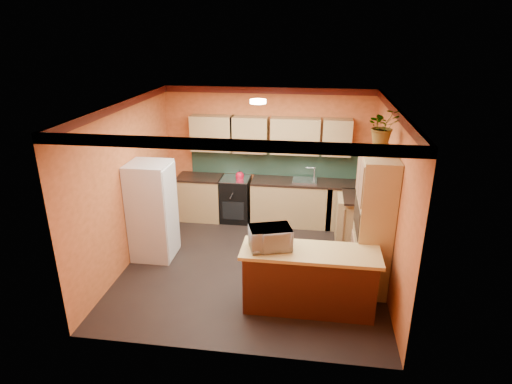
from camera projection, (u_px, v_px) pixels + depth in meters
The scene contains 15 objects.
room_shell at pixel (257, 141), 6.75m from camera, with size 4.24×4.24×2.72m.
base_cabinets_back at pixel (266, 202), 8.74m from camera, with size 3.65×0.60×0.88m, color tan.
countertop_back at pixel (266, 180), 8.58m from camera, with size 3.65×0.62×0.04m, color black.
stove at pixel (236, 199), 8.82m from camera, with size 0.58×0.58×0.91m, color black.
kettle at pixel (240, 175), 8.57m from camera, with size 0.17×0.17×0.18m, color red, non-canonical shape.
sink at pixel (305, 181), 8.47m from camera, with size 0.48×0.40×0.03m, color silver.
base_cabinets_right at pixel (358, 220), 7.89m from camera, with size 0.60×0.80×0.88m, color tan.
countertop_right at pixel (360, 197), 7.72m from camera, with size 0.62×0.80×0.04m, color black.
fridge at pixel (152, 211), 7.27m from camera, with size 0.68×0.66×1.70m, color silver.
pantry at pixel (373, 224), 6.32m from camera, with size 0.48×0.90×2.10m, color tan.
fern_pot at pixel (381, 149), 5.96m from camera, with size 0.22×0.22×0.16m, color maroon.
fern at pixel (383, 126), 5.85m from camera, with size 0.44×0.39×0.49m, color tan.
breakfast_bar at pixel (309, 282), 5.98m from camera, with size 1.80×0.55×0.88m, color #431E0F.
bar_top at pixel (310, 252), 5.82m from camera, with size 1.90×0.65×0.05m, color tan.
microwave at pixel (270, 238), 5.83m from camera, with size 0.56×0.38×0.31m, color silver.
Camera 1 is at (0.94, -6.24, 3.76)m, focal length 30.00 mm.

